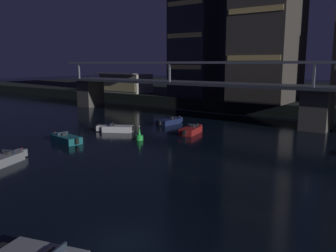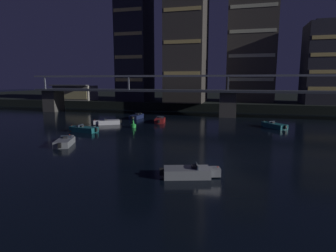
{
  "view_description": "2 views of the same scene",
  "coord_description": "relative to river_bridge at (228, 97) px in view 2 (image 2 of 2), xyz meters",
  "views": [
    {
      "loc": [
        11.42,
        -11.82,
        9.02
      ],
      "look_at": [
        -9.66,
        17.07,
        2.6
      ],
      "focal_mm": 37.19,
      "sensor_mm": 36.0,
      "label": 1
    },
    {
      "loc": [
        2.83,
        -26.49,
        8.21
      ],
      "look_at": [
        -8.04,
        15.23,
        1.17
      ],
      "focal_mm": 30.02,
      "sensor_mm": 36.0,
      "label": 2
    }
  ],
  "objects": [
    {
      "name": "tower_west_low",
      "position": [
        -27.53,
        13.49,
        13.2
      ],
      "size": [
        8.65,
        10.13,
        31.39
      ],
      "color": "#282833",
      "rests_on": "far_riverbank"
    },
    {
      "name": "waterfront_pavilion",
      "position": [
        -46.7,
        11.91,
        -0.11
      ],
      "size": [
        12.4,
        7.4,
        4.7
      ],
      "color": "#B2AD9E",
      "rests_on": "far_riverbank"
    },
    {
      "name": "speedboat_mid_center",
      "position": [
        -21.46,
        -25.47,
        -4.13
      ],
      "size": [
        5.23,
        2.31,
        1.16
      ],
      "color": "#196066",
      "rests_on": "ground"
    },
    {
      "name": "speedboat_mid_right",
      "position": [
        -12.51,
        -12.36,
        -4.13
      ],
      "size": [
        2.48,
        5.23,
        1.16
      ],
      "color": "maroon",
      "rests_on": "ground"
    },
    {
      "name": "speedboat_near_right",
      "position": [
        8.61,
        -13.79,
        -4.13
      ],
      "size": [
        4.21,
        4.55,
        1.16
      ],
      "color": "#196066",
      "rests_on": "ground"
    },
    {
      "name": "tower_central",
      "position": [
        5.0,
        18.51,
        13.38
      ],
      "size": [
        12.81,
        9.0,
        31.76
      ],
      "color": "#423D38",
      "rests_on": "far_riverbank"
    },
    {
      "name": "speedboat_near_center",
      "position": [
        -18.97,
        -8.28,
        -4.13
      ],
      "size": [
        2.0,
        5.22,
        1.16
      ],
      "color": "#19234C",
      "rests_on": "ground"
    },
    {
      "name": "ground_plane",
      "position": [
        -0.0,
        -38.55,
        -4.55
      ],
      "size": [
        400.0,
        400.0,
        0.0
      ],
      "primitive_type": "plane",
      "color": "black"
    },
    {
      "name": "tower_west_tall",
      "position": [
        -12.15,
        12.79,
        17.25
      ],
      "size": [
        10.24,
        13.25,
        39.49
      ],
      "color": "#423D38",
      "rests_on": "far_riverbank"
    },
    {
      "name": "far_riverbank",
      "position": [
        -0.0,
        48.01,
        -3.45
      ],
      "size": [
        240.0,
        80.0,
        2.2
      ],
      "primitive_type": "cube",
      "color": "black",
      "rests_on": "ground"
    },
    {
      "name": "channel_buoy",
      "position": [
        -15.31,
        -19.54,
        -4.07
      ],
      "size": [
        0.9,
        0.9,
        1.76
      ],
      "color": "green",
      "rests_on": "ground"
    },
    {
      "name": "speedboat_far_center",
      "position": [
        -21.31,
        -17.33,
        -4.13
      ],
      "size": [
        4.88,
        3.58,
        1.16
      ],
      "color": "silver",
      "rests_on": "ground"
    },
    {
      "name": "speedboat_near_left",
      "position": [
        -18.8,
        -34.39,
        -4.13
      ],
      "size": [
        3.02,
        5.11,
        1.16
      ],
      "color": "gray",
      "rests_on": "ground"
    },
    {
      "name": "speedboat_mid_left",
      "position": [
        -1.22,
        -42.23,
        -4.13
      ],
      "size": [
        5.17,
        2.83,
        1.16
      ],
      "color": "gray",
      "rests_on": "ground"
    },
    {
      "name": "river_bridge",
      "position": [
        0.0,
        0.0,
        0.0
      ],
      "size": [
        97.68,
        6.4,
        9.38
      ],
      "color": "#4C4944",
      "rests_on": "ground"
    },
    {
      "name": "tower_east_tall",
      "position": [
        23.13,
        15.6,
        7.82
      ],
      "size": [
        9.98,
        10.19,
        20.65
      ],
      "color": "#282833",
      "rests_on": "far_riverbank"
    }
  ]
}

